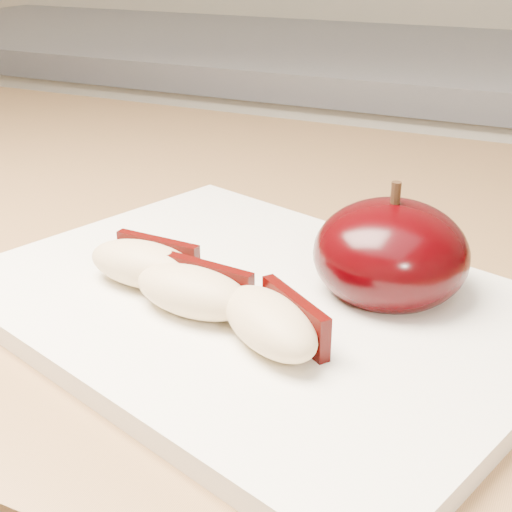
% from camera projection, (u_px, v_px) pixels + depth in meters
% --- Properties ---
extents(back_cabinet, '(2.40, 0.62, 0.94)m').
position_uv_depth(back_cabinet, '(458.00, 319.00, 1.29)').
color(back_cabinet, silver).
rests_on(back_cabinet, ground).
extents(cutting_board, '(0.39, 0.33, 0.01)m').
position_uv_depth(cutting_board, '(256.00, 305.00, 0.42)').
color(cutting_board, white).
rests_on(cutting_board, island_counter).
extents(apple_half, '(0.12, 0.12, 0.08)m').
position_uv_depth(apple_half, '(391.00, 254.00, 0.42)').
color(apple_half, black).
rests_on(apple_half, cutting_board).
extents(apple_wedge_a, '(0.07, 0.04, 0.03)m').
position_uv_depth(apple_wedge_a, '(145.00, 263.00, 0.43)').
color(apple_wedge_a, '#CEB182').
rests_on(apple_wedge_a, cutting_board).
extents(apple_wedge_b, '(0.08, 0.04, 0.03)m').
position_uv_depth(apple_wedge_b, '(195.00, 291.00, 0.39)').
color(apple_wedge_b, '#CEB182').
rests_on(apple_wedge_b, cutting_board).
extents(apple_wedge_c, '(0.08, 0.07, 0.03)m').
position_uv_depth(apple_wedge_c, '(272.00, 322.00, 0.36)').
color(apple_wedge_c, '#CEB182').
rests_on(apple_wedge_c, cutting_board).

